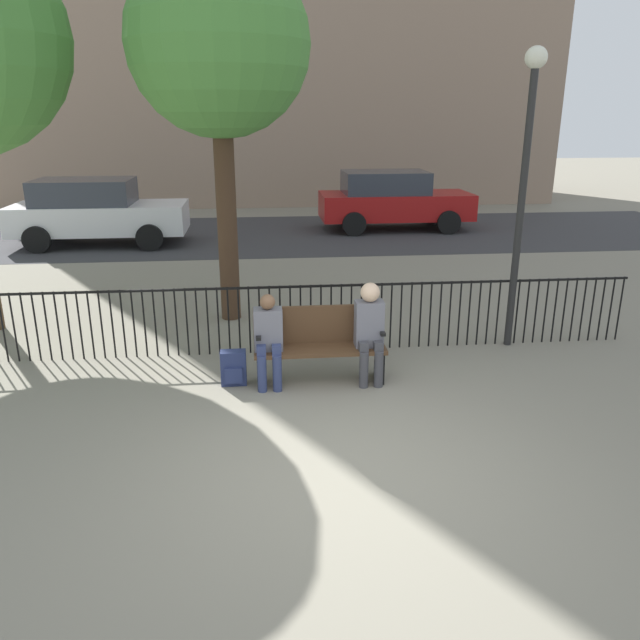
{
  "coord_description": "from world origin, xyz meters",
  "views": [
    {
      "loc": [
        -0.71,
        -4.94,
        3.16
      ],
      "look_at": [
        0.0,
        2.1,
        0.8
      ],
      "focal_mm": 35.0,
      "sensor_mm": 36.0,
      "label": 1
    }
  ],
  "objects_px": {
    "tree_1": "(219,46)",
    "lamp_post": "(526,159)",
    "seated_person_0": "(268,336)",
    "park_bench": "(319,342)",
    "backpack": "(234,368)",
    "parked_car_0": "(96,211)",
    "seated_person_1": "(370,327)",
    "parked_car_1": "(392,200)"
  },
  "relations": [
    {
      "from": "seated_person_1",
      "to": "backpack",
      "type": "bearing_deg",
      "value": 177.68
    },
    {
      "from": "tree_1",
      "to": "parked_car_1",
      "type": "height_order",
      "value": "tree_1"
    },
    {
      "from": "parked_car_0",
      "to": "parked_car_1",
      "type": "relative_size",
      "value": 1.0
    },
    {
      "from": "park_bench",
      "to": "tree_1",
      "type": "xyz_separation_m",
      "value": [
        -1.18,
        2.58,
        3.57
      ]
    },
    {
      "from": "tree_1",
      "to": "lamp_post",
      "type": "relative_size",
      "value": 1.37
    },
    {
      "from": "park_bench",
      "to": "lamp_post",
      "type": "height_order",
      "value": "lamp_post"
    },
    {
      "from": "seated_person_0",
      "to": "lamp_post",
      "type": "bearing_deg",
      "value": 17.39
    },
    {
      "from": "park_bench",
      "to": "lamp_post",
      "type": "relative_size",
      "value": 0.4
    },
    {
      "from": "park_bench",
      "to": "parked_car_1",
      "type": "height_order",
      "value": "parked_car_1"
    },
    {
      "from": "parked_car_0",
      "to": "parked_car_1",
      "type": "bearing_deg",
      "value": 10.18
    },
    {
      "from": "backpack",
      "to": "parked_car_0",
      "type": "xyz_separation_m",
      "value": [
        -3.63,
        8.9,
        0.63
      ]
    },
    {
      "from": "park_bench",
      "to": "backpack",
      "type": "bearing_deg",
      "value": -176.86
    },
    {
      "from": "park_bench",
      "to": "tree_1",
      "type": "bearing_deg",
      "value": 114.49
    },
    {
      "from": "lamp_post",
      "to": "seated_person_0",
      "type": "bearing_deg",
      "value": -162.61
    },
    {
      "from": "park_bench",
      "to": "parked_car_1",
      "type": "xyz_separation_m",
      "value": [
        3.09,
        10.23,
        0.35
      ]
    },
    {
      "from": "backpack",
      "to": "parked_car_0",
      "type": "relative_size",
      "value": 0.1
    },
    {
      "from": "tree_1",
      "to": "lamp_post",
      "type": "distance_m",
      "value": 4.55
    },
    {
      "from": "seated_person_1",
      "to": "parked_car_1",
      "type": "xyz_separation_m",
      "value": [
        2.49,
        10.36,
        0.13
      ]
    },
    {
      "from": "lamp_post",
      "to": "parked_car_1",
      "type": "distance_m",
      "value": 9.46
    },
    {
      "from": "seated_person_0",
      "to": "parked_car_1",
      "type": "distance_m",
      "value": 11.01
    },
    {
      "from": "seated_person_0",
      "to": "backpack",
      "type": "distance_m",
      "value": 0.61
    },
    {
      "from": "park_bench",
      "to": "lamp_post",
      "type": "bearing_deg",
      "value": 18.57
    },
    {
      "from": "backpack",
      "to": "lamp_post",
      "type": "bearing_deg",
      "value": 14.53
    },
    {
      "from": "seated_person_1",
      "to": "parked_car_0",
      "type": "bearing_deg",
      "value": 120.48
    },
    {
      "from": "backpack",
      "to": "lamp_post",
      "type": "distance_m",
      "value": 4.64
    },
    {
      "from": "parked_car_1",
      "to": "seated_person_1",
      "type": "bearing_deg",
      "value": -103.51
    },
    {
      "from": "lamp_post",
      "to": "backpack",
      "type": "bearing_deg",
      "value": -165.47
    },
    {
      "from": "seated_person_0",
      "to": "seated_person_1",
      "type": "bearing_deg",
      "value": 0.29
    },
    {
      "from": "backpack",
      "to": "lamp_post",
      "type": "relative_size",
      "value": 0.11
    },
    {
      "from": "park_bench",
      "to": "seated_person_1",
      "type": "distance_m",
      "value": 0.65
    },
    {
      "from": "lamp_post",
      "to": "parked_car_1",
      "type": "bearing_deg",
      "value": 88.28
    },
    {
      "from": "lamp_post",
      "to": "parked_car_0",
      "type": "bearing_deg",
      "value": 133.47
    },
    {
      "from": "backpack",
      "to": "tree_1",
      "type": "height_order",
      "value": "tree_1"
    },
    {
      "from": "seated_person_0",
      "to": "seated_person_1",
      "type": "relative_size",
      "value": 0.91
    },
    {
      "from": "backpack",
      "to": "tree_1",
      "type": "distance_m",
      "value": 4.67
    },
    {
      "from": "seated_person_0",
      "to": "backpack",
      "type": "xyz_separation_m",
      "value": [
        -0.43,
        0.07,
        -0.42
      ]
    },
    {
      "from": "seated_person_0",
      "to": "parked_car_0",
      "type": "bearing_deg",
      "value": 114.34
    },
    {
      "from": "seated_person_0",
      "to": "parked_car_0",
      "type": "height_order",
      "value": "parked_car_0"
    },
    {
      "from": "seated_person_0",
      "to": "tree_1",
      "type": "relative_size",
      "value": 0.21
    },
    {
      "from": "tree_1",
      "to": "lamp_post",
      "type": "bearing_deg",
      "value": -22.38
    },
    {
      "from": "seated_person_1",
      "to": "parked_car_1",
      "type": "relative_size",
      "value": 0.3
    },
    {
      "from": "seated_person_0",
      "to": "park_bench",
      "type": "bearing_deg",
      "value": 11.88
    }
  ]
}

